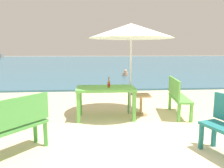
% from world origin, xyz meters
% --- Properties ---
extents(ground_plane, '(120.00, 120.00, 0.00)m').
position_xyz_m(ground_plane, '(0.00, 0.00, 0.00)').
color(ground_plane, beige).
extents(sea_water, '(120.00, 50.00, 0.08)m').
position_xyz_m(sea_water, '(0.00, 30.00, 0.04)').
color(sea_water, '#386B84').
rests_on(sea_water, ground_plane).
extents(picnic_table_green, '(1.40, 0.80, 0.76)m').
position_xyz_m(picnic_table_green, '(-0.56, 1.45, 0.65)').
color(picnic_table_green, '#60B24C').
rests_on(picnic_table_green, ground_plane).
extents(beer_bottle_amber, '(0.07, 0.07, 0.26)m').
position_xyz_m(beer_bottle_amber, '(-0.49, 1.41, 0.85)').
color(beer_bottle_amber, brown).
rests_on(beer_bottle_amber, picnic_table_green).
extents(patio_umbrella, '(2.10, 2.10, 2.30)m').
position_xyz_m(patio_umbrella, '(0.08, 1.70, 2.12)').
color(patio_umbrella, silver).
rests_on(patio_umbrella, ground_plane).
extents(side_table_wood, '(0.44, 0.44, 0.54)m').
position_xyz_m(side_table_wood, '(0.35, 1.60, 0.35)').
color(side_table_wood, tan).
rests_on(side_table_wood, ground_plane).
extents(bench_green_left, '(1.04, 1.16, 0.95)m').
position_xyz_m(bench_green_left, '(-2.09, -0.47, 0.54)').
color(bench_green_left, '#4C9E47').
rests_on(bench_green_left, ground_plane).
extents(bench_green_right, '(0.54, 1.24, 0.95)m').
position_xyz_m(bench_green_right, '(1.25, 1.51, 0.54)').
color(bench_green_right, '#60B24C').
rests_on(bench_green_right, ground_plane).
extents(swimmer_person, '(0.34, 0.34, 0.41)m').
position_xyz_m(swimmer_person, '(1.08, 9.53, 0.24)').
color(swimmer_person, tan).
rests_on(swimmer_person, sea_water).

